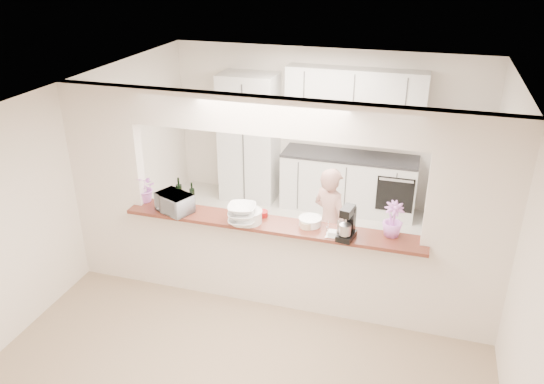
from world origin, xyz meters
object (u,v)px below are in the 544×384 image
at_px(refrigerator, 457,173).
at_px(stand_mixer, 347,224).
at_px(toaster_oven, 174,203).
at_px(person, 330,223).

height_order(refrigerator, stand_mixer, refrigerator).
xyz_separation_m(refrigerator, stand_mixer, (-1.20, -2.79, 0.41)).
bearing_deg(stand_mixer, toaster_oven, 178.92).
distance_m(refrigerator, toaster_oven, 4.23).
distance_m(refrigerator, person, 2.41).
xyz_separation_m(toaster_oven, stand_mixer, (2.00, -0.04, 0.05)).
distance_m(toaster_oven, person, 1.95).
bearing_deg(stand_mixer, person, 110.08).
height_order(toaster_oven, stand_mixer, stand_mixer).
bearing_deg(stand_mixer, refrigerator, 66.75).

